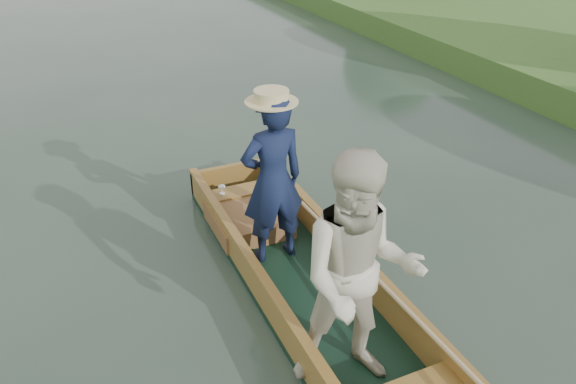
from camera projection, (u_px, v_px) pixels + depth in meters
name	position (u px, v px, depth m)	size (l,w,h in m)	color
ground	(312.00, 300.00, 5.69)	(120.00, 120.00, 0.00)	#283D30
punt	(319.00, 254.00, 5.03)	(1.32, 5.00, 2.14)	black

